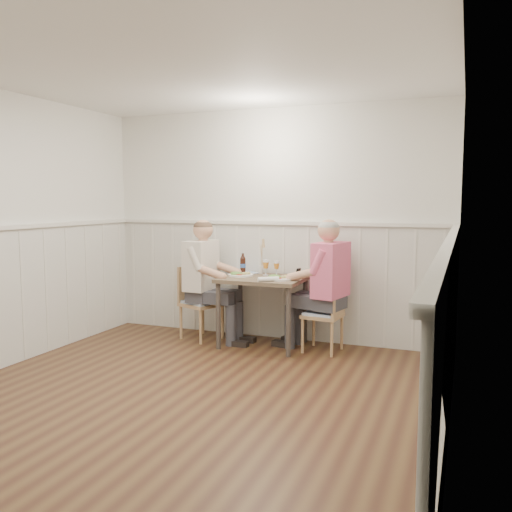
# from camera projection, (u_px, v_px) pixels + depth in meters

# --- Properties ---
(ground_plane) EXTENTS (4.50, 4.50, 0.00)m
(ground_plane) POSITION_uv_depth(u_px,v_px,m) (175.00, 404.00, 4.20)
(ground_plane) COLOR #432618
(room_shell) EXTENTS (4.04, 4.54, 2.60)m
(room_shell) POSITION_uv_depth(u_px,v_px,m) (172.00, 208.00, 4.05)
(room_shell) COLOR white
(room_shell) RESTS_ON ground
(wainscot) EXTENTS (4.00, 4.49, 1.34)m
(wainscot) POSITION_uv_depth(u_px,v_px,m) (213.00, 301.00, 4.77)
(wainscot) COLOR silver
(wainscot) RESTS_ON ground
(dining_table) EXTENTS (0.88, 0.70, 0.75)m
(dining_table) POSITION_uv_depth(u_px,v_px,m) (263.00, 287.00, 5.83)
(dining_table) COLOR brown
(dining_table) RESTS_ON ground
(chair_right) EXTENTS (0.41, 0.41, 0.78)m
(chair_right) POSITION_uv_depth(u_px,v_px,m) (327.00, 312.00, 5.61)
(chair_right) COLOR #A07951
(chair_right) RESTS_ON ground
(chair_left) EXTENTS (0.50, 0.50, 0.83)m
(chair_left) POSITION_uv_depth(u_px,v_px,m) (198.00, 299.00, 6.17)
(chair_left) COLOR #A07951
(chair_left) RESTS_ON ground
(man_in_pink) EXTENTS (0.71, 0.51, 1.41)m
(man_in_pink) POSITION_uv_depth(u_px,v_px,m) (327.00, 296.00, 5.61)
(man_in_pink) COLOR #3F3F47
(man_in_pink) RESTS_ON ground
(diner_cream) EXTENTS (0.65, 0.45, 1.38)m
(diner_cream) POSITION_uv_depth(u_px,v_px,m) (205.00, 289.00, 6.07)
(diner_cream) COLOR #3F3F47
(diner_cream) RESTS_ON ground
(plate_man) EXTENTS (0.30, 0.30, 0.07)m
(plate_man) POSITION_uv_depth(u_px,v_px,m) (279.00, 277.00, 5.65)
(plate_man) COLOR white
(plate_man) RESTS_ON dining_table
(plate_diner) EXTENTS (0.28, 0.28, 0.07)m
(plate_diner) POSITION_uv_depth(u_px,v_px,m) (239.00, 274.00, 5.92)
(plate_diner) COLOR white
(plate_diner) RESTS_ON dining_table
(beer_glass_a) EXTENTS (0.07, 0.07, 0.16)m
(beer_glass_a) POSITION_uv_depth(u_px,v_px,m) (277.00, 266.00, 5.94)
(beer_glass_a) COLOR silver
(beer_glass_a) RESTS_ON dining_table
(beer_glass_b) EXTENTS (0.07, 0.07, 0.18)m
(beer_glass_b) POSITION_uv_depth(u_px,v_px,m) (266.00, 265.00, 5.95)
(beer_glass_b) COLOR silver
(beer_glass_b) RESTS_ON dining_table
(beer_bottle) EXTENTS (0.06, 0.06, 0.23)m
(beer_bottle) POSITION_uv_depth(u_px,v_px,m) (243.00, 264.00, 6.13)
(beer_bottle) COLOR black
(beer_bottle) RESTS_ON dining_table
(rolled_napkin) EXTENTS (0.20, 0.17, 0.05)m
(rolled_napkin) POSITION_uv_depth(u_px,v_px,m) (268.00, 279.00, 5.52)
(rolled_napkin) COLOR white
(rolled_napkin) RESTS_ON dining_table
(grass_vase) EXTENTS (0.05, 0.05, 0.42)m
(grass_vase) POSITION_uv_depth(u_px,v_px,m) (261.00, 257.00, 6.08)
(grass_vase) COLOR silver
(grass_vase) RESTS_ON dining_table
(gingham_mat) EXTENTS (0.40, 0.36, 0.01)m
(gingham_mat) POSITION_uv_depth(u_px,v_px,m) (243.00, 273.00, 6.17)
(gingham_mat) COLOR #688AC6
(gingham_mat) RESTS_ON dining_table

